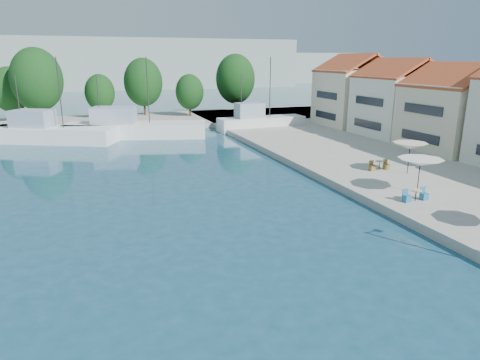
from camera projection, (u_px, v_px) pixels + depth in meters
name	position (u px, v px, depth m)	size (l,w,h in m)	color
quay_right	(460.00, 159.00, 40.75)	(32.00, 92.00, 0.60)	#9F9A90
quay_far	(110.00, 122.00, 64.57)	(90.00, 16.00, 0.60)	#9F9A90
hill_west	(21.00, 64.00, 139.62)	(180.00, 40.00, 16.00)	gray
hill_east	(211.00, 68.00, 180.94)	(140.00, 40.00, 12.00)	gray
building_04	(458.00, 106.00, 42.83)	(9.00, 8.80, 9.20)	beige
building_05	(398.00, 96.00, 50.92)	(8.40, 8.80, 9.70)	silver
building_06	(354.00, 89.00, 59.01)	(9.00, 8.80, 10.20)	beige
trawler_02	(49.00, 133.00, 50.37)	(15.04, 9.97, 10.20)	white
trawler_03	(132.00, 129.00, 53.73)	(17.88, 8.84, 10.20)	white
trawler_04	(259.00, 122.00, 59.08)	(12.24, 3.58, 10.20)	silver
tree_03	(10.00, 90.00, 63.14)	(5.35, 5.35, 7.92)	#3F2B19
tree_04	(37.00, 80.00, 60.68)	(7.15, 7.15, 10.58)	#3F2B19
tree_05	(100.00, 93.00, 66.48)	(4.54, 4.54, 6.72)	#3F2B19
tree_06	(143.00, 82.00, 69.34)	(6.19, 6.19, 9.16)	#3F2B19
tree_07	(190.00, 92.00, 68.53)	(4.49, 4.49, 6.65)	#3F2B19
tree_08	(235.00, 79.00, 72.38)	(6.64, 6.64, 9.82)	#3F2B19
umbrella_white	(420.00, 162.00, 29.04)	(3.06, 3.06, 2.40)	black
umbrella_cream	(410.00, 146.00, 33.92)	(2.76, 2.76, 2.53)	black
cafe_table_02	(416.00, 197.00, 27.76)	(1.82, 0.70, 0.76)	black
cafe_table_03	(379.00, 167.00, 35.51)	(1.82, 0.70, 0.76)	black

